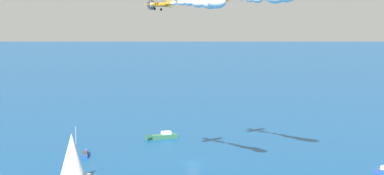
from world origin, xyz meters
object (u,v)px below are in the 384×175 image
object	(u,v)px
sailboat_far_port	(72,157)
motorboat_offshore	(160,136)
biplane_lead	(160,4)
motorboat_near_centre	(85,154)

from	to	relation	value
sailboat_far_port	motorboat_offshore	world-z (taller)	sailboat_far_port
sailboat_far_port	biplane_lead	world-z (taller)	biplane_lead
motorboat_near_centre	sailboat_far_port	distance (m)	24.43
motorboat_near_centre	biplane_lead	distance (m)	43.55
sailboat_far_port	motorboat_near_centre	bearing A→B (deg)	93.13
motorboat_offshore	biplane_lead	size ratio (longest dim) A/B	1.41
sailboat_far_port	biplane_lead	xyz separation A→B (m)	(17.95, 10.00, 31.78)
motorboat_near_centre	sailboat_far_port	xyz separation A→B (m)	(1.31, -23.93, 4.71)
sailboat_far_port	biplane_lead	bearing A→B (deg)	29.13
motorboat_near_centre	motorboat_offshore	world-z (taller)	motorboat_offshore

